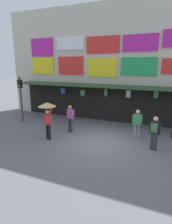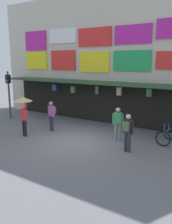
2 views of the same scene
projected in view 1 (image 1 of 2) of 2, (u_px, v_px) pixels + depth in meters
ground_plane at (99, 142)px, 10.00m from camera, size 80.00×80.00×0.00m
shopfront at (122, 65)px, 13.09m from camera, size 18.00×2.60×8.00m
traffic_light_near at (20, 92)px, 13.18m from camera, size 0.32×0.35×3.20m
pedestrian_in_yellow at (137, 123)px, 10.17m from camera, size 0.50×0.33×1.68m
pedestrian_in_blue at (70, 116)px, 11.26m from camera, size 0.50×0.44×1.68m
pedestrian_in_red at (155, 131)px, 8.85m from camera, size 0.52×0.40×1.68m
pedestrian_with_umbrella at (47, 110)px, 9.98m from camera, size 0.96×0.96×2.08m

